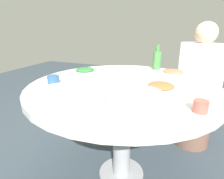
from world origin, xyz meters
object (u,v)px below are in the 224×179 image
Objects in this scene: dish_stirfry at (161,87)px; soup_bowl at (65,96)px; diner_left at (200,72)px; rice_bowl at (134,102)px; round_dining_table at (123,99)px; dish_tofu_braise at (173,73)px; dish_noodles at (135,69)px; tea_cup_far at (53,80)px; green_bottle at (157,60)px; tea_cup_near at (201,106)px; dish_greens at (85,71)px; stool_for_diner_left at (192,124)px.

soup_bowl is at bearing -50.83° from dish_stirfry.
diner_left reaches higher than dish_stirfry.
round_dining_table is at bearing -155.41° from rice_bowl.
diner_left is at bearing 145.54° from dish_tofu_braise.
dish_noodles is at bearing -165.63° from rice_bowl.
tea_cup_far is at bearing -47.21° from diner_left.
dish_stirfry is 1.06× the size of green_bottle.
tea_cup_near reaches higher than round_dining_table.
green_bottle reaches higher than dish_stirfry.
round_dining_table is 18.96× the size of tea_cup_near.
rice_bowl is 1.14× the size of dish_noodles.
soup_bowl is 1.49× the size of dish_greens.
dish_noodles is at bearing -96.51° from dish_tofu_braise.
dish_tofu_braise is 0.39m from diner_left.
green_bottle is 2.79× the size of tea_cup_far.
dish_tofu_braise is 1.03× the size of dish_noodles.
diner_left reaches higher than tea_cup_near.
stool_for_diner_left is at bearing 147.02° from soup_bowl.
diner_left is at bearing 111.49° from green_bottle.
dish_stirfry is 0.77m from diner_left.
tea_cup_near reaches higher than dish_stirfry.
diner_left is (-0.52, 0.91, -0.05)m from dish_greens.
soup_bowl is 4.27× the size of tea_cup_near.
round_dining_table is 5.39× the size of dish_tofu_braise.
dish_greens is 0.97m from tea_cup_near.
round_dining_table is at bearing 154.11° from soup_bowl.
diner_left is at bearing 132.79° from tea_cup_far.
dish_greens is (-0.17, -0.39, 0.13)m from round_dining_table.
round_dining_table is at bearing 3.30° from dish_noodles.
stool_for_diner_left is (-0.28, 0.54, -0.58)m from dish_noodles.
soup_bowl is at bearing 48.36° from tea_cup_far.
diner_left reaches higher than soup_bowl.
tea_cup_far is (-0.22, -0.62, -0.02)m from rice_bowl.
dish_greens is at bearing -113.74° from round_dining_table.
dish_greens is 0.68m from dish_stirfry.
rice_bowl is 0.84m from dish_noodles.
dish_tofu_braise is at bearing -34.46° from diner_left.
green_bottle reaches higher than tea_cup_far.
green_bottle is at bearing -177.15° from rice_bowl.
dish_tofu_braise is 0.92m from tea_cup_far.
tea_cup_far is 1.42m from stool_for_diner_left.
tea_cup_near is (0.28, 0.47, 0.14)m from round_dining_table.
dish_greens reaches higher than dish_tofu_braise.
dish_greens is 0.44m from dish_noodles.
round_dining_table is at bearing 66.26° from dish_greens.
rice_bowl is 0.38m from dish_stirfry.
green_bottle reaches higher than rice_bowl.
dish_stirfry is 3.43× the size of tea_cup_near.
rice_bowl is 0.91× the size of soup_bowl.
tea_cup_far is 0.18× the size of stool_for_diner_left.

